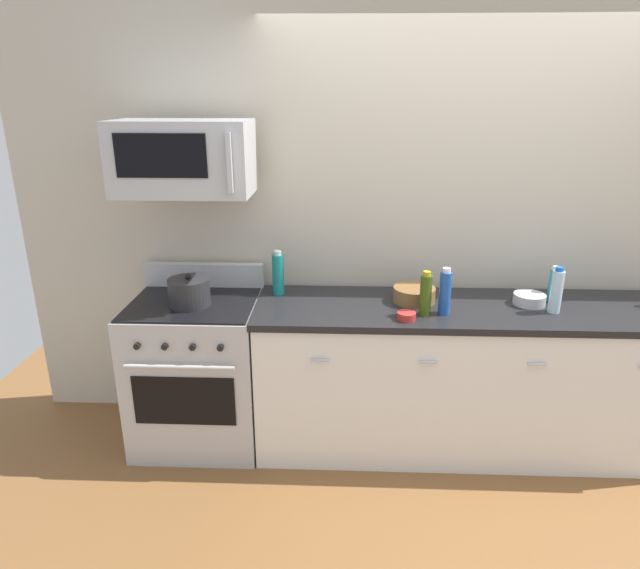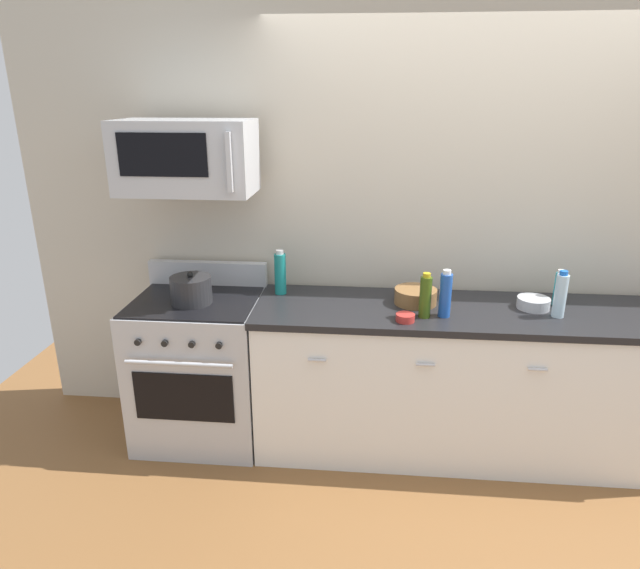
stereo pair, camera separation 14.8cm
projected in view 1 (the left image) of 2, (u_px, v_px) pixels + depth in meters
name	position (u px, v px, depth m)	size (l,w,h in m)	color
ground_plane	(459.00, 442.00, 3.48)	(6.72, 6.72, 0.00)	brown
back_wall	(464.00, 218.00, 3.42)	(5.60, 0.10, 2.70)	beige
counter_unit	(465.00, 377.00, 3.33)	(2.51, 0.66, 0.92)	white
range_oven	(198.00, 370.00, 3.39)	(0.76, 0.69, 1.07)	#B7BABF
microwave	(183.00, 158.00, 3.01)	(0.74, 0.44, 0.40)	#B7BABF
bottle_olive_oil	(426.00, 295.00, 3.02)	(0.06, 0.06, 0.25)	#385114
bottle_soda_blue	(445.00, 292.00, 3.03)	(0.07, 0.07, 0.27)	#1E4CA5
bottle_water_clear	(556.00, 291.00, 3.06)	(0.07, 0.07, 0.26)	silver
bottle_dish_soap	(554.00, 285.00, 3.23)	(0.06, 0.06, 0.21)	teal
bottle_sparkling_teal	(278.00, 274.00, 3.33)	(0.07, 0.07, 0.28)	#197F7A
bowl_steel_prep	(529.00, 299.00, 3.20)	(0.18, 0.18, 0.06)	#B2B5BA
bowl_red_small	(406.00, 316.00, 2.99)	(0.10, 0.10, 0.04)	#B72D28
bowl_wooden_salad	(414.00, 294.00, 3.24)	(0.25, 0.25, 0.09)	brown
stockpot	(189.00, 292.00, 3.16)	(0.24, 0.24, 0.19)	#262628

